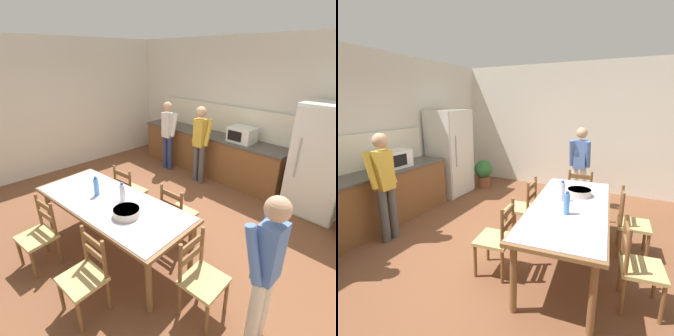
# 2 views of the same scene
# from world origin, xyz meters

# --- Properties ---
(ground_plane) EXTENTS (8.32, 8.32, 0.00)m
(ground_plane) POSITION_xyz_m (0.00, 0.00, 0.00)
(ground_plane) COLOR brown
(wall_back) EXTENTS (6.52, 0.12, 2.90)m
(wall_back) POSITION_xyz_m (0.00, 2.66, 1.45)
(wall_back) COLOR silver
(wall_back) RESTS_ON ground
(wall_right) EXTENTS (0.12, 5.20, 2.90)m
(wall_right) POSITION_xyz_m (3.26, 0.00, 1.45)
(wall_right) COLOR silver
(wall_right) RESTS_ON ground
(kitchen_counter) EXTENTS (3.58, 0.66, 0.93)m
(kitchen_counter) POSITION_xyz_m (-0.69, 2.23, 0.47)
(kitchen_counter) COLOR brown
(kitchen_counter) RESTS_ON ground
(refrigerator) EXTENTS (0.84, 0.73, 1.87)m
(refrigerator) POSITION_xyz_m (1.62, 2.19, 0.93)
(refrigerator) COLOR silver
(refrigerator) RESTS_ON ground
(microwave) EXTENTS (0.50, 0.39, 0.30)m
(microwave) POSITION_xyz_m (0.13, 2.21, 1.08)
(microwave) COLOR white
(microwave) RESTS_ON kitchen_counter
(dining_table) EXTENTS (2.36, 1.14, 0.79)m
(dining_table) POSITION_xyz_m (0.10, -0.84, 0.71)
(dining_table) COLOR brown
(dining_table) RESTS_ON ground
(bottle_near_centre) EXTENTS (0.07, 0.07, 0.27)m
(bottle_near_centre) POSITION_xyz_m (-0.18, -0.87, 0.91)
(bottle_near_centre) COLOR #4C8ED6
(bottle_near_centre) RESTS_ON dining_table
(bottle_off_centre) EXTENTS (0.07, 0.07, 0.27)m
(bottle_off_centre) POSITION_xyz_m (0.21, -0.72, 0.91)
(bottle_off_centre) COLOR silver
(bottle_off_centre) RESTS_ON dining_table
(serving_bowl) EXTENTS (0.32, 0.32, 0.09)m
(serving_bowl) POSITION_xyz_m (0.51, -0.87, 0.84)
(serving_bowl) COLOR beige
(serving_bowl) RESTS_ON dining_table
(chair_head_end) EXTENTS (0.43, 0.45, 0.91)m
(chair_head_end) POSITION_xyz_m (1.53, -0.71, 0.44)
(chair_head_end) COLOR brown
(chair_head_end) RESTS_ON ground
(chair_side_near_left) EXTENTS (0.47, 0.45, 0.91)m
(chair_side_near_left) POSITION_xyz_m (-0.34, -1.64, 0.44)
(chair_side_near_left) COLOR brown
(chair_side_near_left) RESTS_ON ground
(chair_side_far_left) EXTENTS (0.46, 0.44, 0.91)m
(chair_side_far_left) POSITION_xyz_m (-0.48, -0.14, 0.44)
(chair_side_far_left) COLOR brown
(chair_side_far_left) RESTS_ON ground
(chair_side_near_right) EXTENTS (0.45, 0.43, 0.91)m
(chair_side_near_right) POSITION_xyz_m (0.69, -1.55, 0.44)
(chair_side_near_right) COLOR brown
(chair_side_near_right) RESTS_ON ground
(chair_side_far_right) EXTENTS (0.44, 0.42, 0.91)m
(chair_side_far_right) POSITION_xyz_m (0.54, -0.04, 0.44)
(chair_side_far_right) COLOR brown
(chair_side_far_right) RESTS_ON ground
(person_at_counter) EXTENTS (0.40, 0.28, 1.61)m
(person_at_counter) POSITION_xyz_m (-0.51, 1.69, 0.91)
(person_at_counter) COLOR #4C4C4C
(person_at_counter) RESTS_ON ground
(person_by_table) EXTENTS (0.27, 0.39, 1.57)m
(person_by_table) POSITION_xyz_m (2.09, -0.56, 0.88)
(person_by_table) COLOR silver
(person_by_table) RESTS_ON ground
(potted_plant) EXTENTS (0.44, 0.44, 0.67)m
(potted_plant) POSITION_xyz_m (2.32, 1.76, 0.39)
(potted_plant) COLOR brown
(potted_plant) RESTS_ON ground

